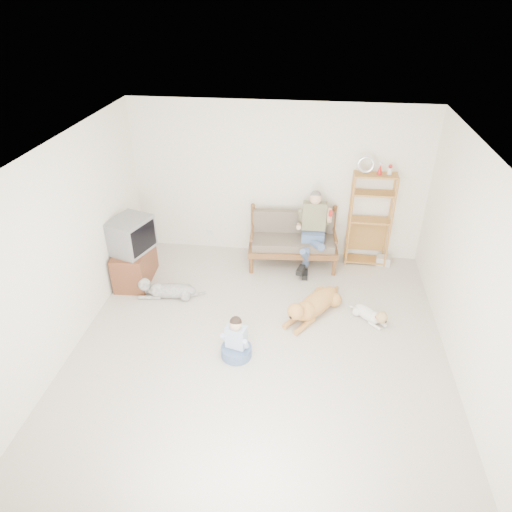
# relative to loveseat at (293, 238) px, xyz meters

# --- Properties ---
(floor) EXTENTS (5.50, 5.50, 0.00)m
(floor) POSITION_rel_loveseat_xyz_m (-0.32, -2.36, -0.49)
(floor) COLOR beige
(floor) RESTS_ON ground
(ceiling) EXTENTS (5.50, 5.50, 0.00)m
(ceiling) POSITION_rel_loveseat_xyz_m (-0.32, -2.36, 2.21)
(ceiling) COLOR white
(ceiling) RESTS_ON ground
(wall_back) EXTENTS (5.00, 0.00, 5.00)m
(wall_back) POSITION_rel_loveseat_xyz_m (-0.32, 0.39, 0.86)
(wall_back) COLOR white
(wall_back) RESTS_ON ground
(wall_front) EXTENTS (5.00, 0.00, 5.00)m
(wall_front) POSITION_rel_loveseat_xyz_m (-0.32, -5.11, 0.86)
(wall_front) COLOR white
(wall_front) RESTS_ON ground
(wall_left) EXTENTS (0.00, 5.50, 5.50)m
(wall_left) POSITION_rel_loveseat_xyz_m (-2.82, -2.36, 0.86)
(wall_left) COLOR white
(wall_left) RESTS_ON ground
(wall_right) EXTENTS (0.00, 5.50, 5.50)m
(wall_right) POSITION_rel_loveseat_xyz_m (2.18, -2.36, 0.86)
(wall_right) COLOR white
(wall_right) RESTS_ON ground
(loveseat) EXTENTS (1.55, 0.81, 0.95)m
(loveseat) POSITION_rel_loveseat_xyz_m (0.00, 0.00, 0.00)
(loveseat) COLOR brown
(loveseat) RESTS_ON ground
(man) EXTENTS (0.52, 0.74, 1.21)m
(man) POSITION_rel_loveseat_xyz_m (0.31, -0.18, 0.14)
(man) COLOR #4D5F8E
(man) RESTS_ON loveseat
(etagere) EXTENTS (0.73, 0.32, 1.93)m
(etagere) POSITION_rel_loveseat_xyz_m (1.27, 0.19, 0.36)
(etagere) COLOR #BD823B
(etagere) RESTS_ON ground
(book_stack) EXTENTS (0.26, 0.21, 0.15)m
(book_stack) POSITION_rel_loveseat_xyz_m (1.59, 0.13, -0.41)
(book_stack) COLOR silver
(book_stack) RESTS_ON ground
(tv_stand) EXTENTS (0.55, 0.93, 0.60)m
(tv_stand) POSITION_rel_loveseat_xyz_m (-2.54, -0.87, -0.19)
(tv_stand) COLOR brown
(tv_stand) RESTS_ON ground
(crt_tv) EXTENTS (0.70, 0.78, 0.54)m
(crt_tv) POSITION_rel_loveseat_xyz_m (-2.51, -0.91, 0.39)
(crt_tv) COLOR slate
(crt_tv) RESTS_ON tv_stand
(wall_outlet) EXTENTS (0.12, 0.02, 0.08)m
(wall_outlet) POSITION_rel_loveseat_xyz_m (-1.57, 0.37, -0.19)
(wall_outlet) COLOR silver
(wall_outlet) RESTS_ON ground
(golden_retriever) EXTENTS (0.87, 1.22, 0.42)m
(golden_retriever) POSITION_rel_loveseat_xyz_m (0.38, -1.45, -0.31)
(golden_retriever) COLOR #C58644
(golden_retriever) RESTS_ON ground
(shaggy_dog) EXTENTS (1.10, 0.34, 0.33)m
(shaggy_dog) POSITION_rel_loveseat_xyz_m (-1.92, -1.27, -0.35)
(shaggy_dog) COLOR white
(shaggy_dog) RESTS_ON ground
(terrier) EXTENTS (0.54, 0.56, 0.27)m
(terrier) POSITION_rel_loveseat_xyz_m (1.24, -1.49, -0.37)
(terrier) COLOR white
(terrier) RESTS_ON ground
(child) EXTENTS (0.41, 0.41, 0.64)m
(child) POSITION_rel_loveseat_xyz_m (-0.60, -2.44, -0.25)
(child) COLOR #4D5F8E
(child) RESTS_ON ground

